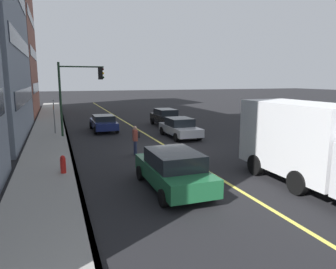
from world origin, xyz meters
TOP-DOWN VIEW (x-y plane):
  - ground at (0.00, 0.00)m, footprint 200.00×200.00m
  - sidewalk_slab at (0.00, 7.02)m, footprint 80.00×2.68m
  - curb_edge at (0.00, 5.76)m, footprint 80.00×0.16m
  - lane_stripe_center at (0.00, 0.00)m, footprint 80.00×0.16m
  - car_black at (8.97, -2.91)m, footprint 4.42×1.89m
  - car_silver at (3.38, -2.02)m, footprint 4.44×1.96m
  - car_navy at (8.14, 2.82)m, footprint 4.51×1.92m
  - car_green at (-6.66, 2.33)m, footprint 4.51×2.03m
  - truck_white at (-8.24, -2.89)m, footprint 7.29×2.51m
  - pedestrian_with_backpack at (-0.80, 2.35)m, footprint 0.40×0.37m
  - traffic_light_mast at (5.92, 4.87)m, footprint 0.28×3.21m
  - street_sign_post at (7.42, 6.59)m, footprint 0.60×0.08m
  - fire_hydrant at (-3.51, 6.28)m, footprint 0.24×0.24m

SIDE VIEW (x-z plane):
  - ground at x=0.00m, z-range 0.00..0.00m
  - lane_stripe_center at x=0.00m, z-range 0.00..0.01m
  - sidewalk_slab at x=0.00m, z-range 0.00..0.15m
  - curb_edge at x=0.00m, z-range 0.00..0.15m
  - fire_hydrant at x=-3.51m, z-range 0.00..0.94m
  - car_navy at x=8.14m, z-range 0.03..1.34m
  - car_silver at x=3.38m, z-range 0.01..1.43m
  - car_green at x=-6.66m, z-range 0.03..1.56m
  - car_black at x=8.97m, z-range 0.03..1.58m
  - pedestrian_with_backpack at x=-0.80m, z-range 0.13..1.78m
  - street_sign_post at x=7.42m, z-range 0.24..2.93m
  - truck_white at x=-8.24m, z-range 0.08..3.35m
  - traffic_light_mast at x=5.92m, z-range 0.97..6.35m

